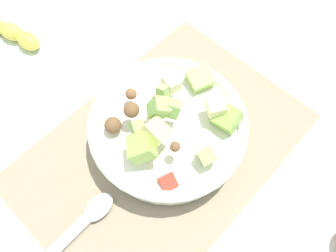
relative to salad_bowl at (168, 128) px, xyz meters
name	(u,v)px	position (x,y,z in m)	size (l,w,h in m)	color
ground_plane	(163,148)	(-0.02, -0.01, -0.05)	(2.40, 2.40, 0.00)	silver
placemat	(163,147)	(-0.02, -0.01, -0.04)	(0.50, 0.35, 0.01)	gray
salad_bowl	(168,128)	(0.00, 0.00, 0.00)	(0.27, 0.27, 0.13)	white
serving_spoon	(79,223)	(-0.21, 0.00, -0.03)	(0.20, 0.04, 0.01)	#B7B7BC
banana_whole	(11,33)	(-0.06, 0.40, -0.03)	(0.08, 0.15, 0.04)	yellow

